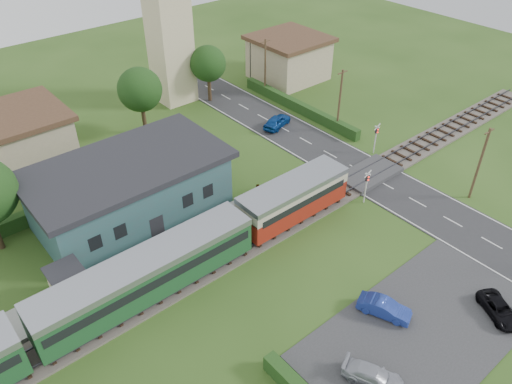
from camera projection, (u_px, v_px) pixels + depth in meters
ground at (309, 230)px, 40.95m from camera, size 120.00×120.00×0.00m
railway_track at (292, 217)px, 42.13m from camera, size 76.00×3.20×0.49m
road at (386, 185)px, 46.13m from camera, size 6.00×70.00×0.05m
car_park at (422, 330)px, 32.71m from camera, size 17.00×9.00×0.08m
crossing_deck at (369, 174)px, 47.26m from camera, size 6.20×3.40×0.45m
platform at (171, 248)px, 38.85m from camera, size 30.00×3.00×0.45m
equipment_hut at (68, 283)px, 33.79m from camera, size 2.30×2.30×2.55m
station_building at (130, 189)px, 40.99m from camera, size 16.00×9.00×5.30m
train at (104, 297)px, 32.18m from camera, size 43.20×2.90×3.40m
church_tower at (167, 14)px, 54.90m from camera, size 6.00×6.00×17.60m
house_west at (10, 142)px, 47.01m from camera, size 10.80×8.80×5.50m
house_east at (289, 57)px, 64.58m from camera, size 8.80×8.80×5.50m
hedge_roadside at (299, 107)px, 57.90m from camera, size 0.80×18.00×1.20m
hedge_station at (109, 185)px, 44.98m from camera, size 22.00×0.80×1.30m
tree_b at (140, 90)px, 51.22m from camera, size 4.60×4.60×7.34m
tree_c at (208, 64)px, 57.87m from camera, size 4.20×4.20×6.78m
utility_pole_b at (480, 163)px, 42.48m from camera, size 1.40×0.22×7.00m
utility_pole_c at (340, 100)px, 52.40m from camera, size 1.40×0.22×7.00m
utility_pole_d at (265, 67)px, 59.84m from camera, size 1.40×0.22×7.00m
crossing_signal_near at (367, 182)px, 42.77m from camera, size 0.84×0.28×3.28m
crossing_signal_far at (376, 135)px, 49.49m from camera, size 0.84×0.28×3.28m
streetlamp_east at (250, 56)px, 64.22m from camera, size 0.30×0.30×5.15m
car_on_road at (277, 121)px, 54.76m from camera, size 4.21×2.69×1.33m
car_park_blue at (384, 308)px, 33.42m from camera, size 2.53×3.79×1.18m
car_park_silver at (373, 376)px, 29.31m from camera, size 2.89×3.98×1.07m
car_park_dark at (499, 309)px, 33.45m from camera, size 3.07×3.85×0.97m
pedestrian_near at (257, 194)px, 42.70m from camera, size 0.81×0.69×1.90m
pedestrian_far at (125, 267)px, 35.71m from camera, size 0.79×0.91×1.59m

